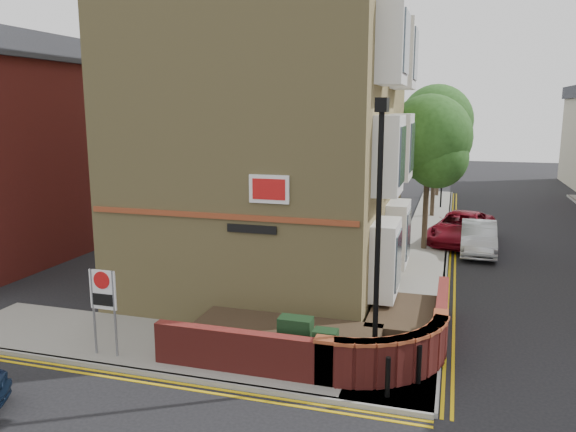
# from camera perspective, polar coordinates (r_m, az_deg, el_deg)

# --- Properties ---
(ground) EXTENTS (120.00, 120.00, 0.00)m
(ground) POSITION_cam_1_polar(r_m,az_deg,el_deg) (12.86, 0.45, -17.93)
(ground) COLOR black
(ground) RESTS_ON ground
(pavement_corner) EXTENTS (13.00, 3.00, 0.12)m
(pavement_corner) POSITION_cam_1_polar(r_m,az_deg,el_deg) (15.28, -10.95, -13.01)
(pavement_corner) COLOR gray
(pavement_corner) RESTS_ON ground
(pavement_main) EXTENTS (2.00, 32.00, 0.12)m
(pavement_main) POSITION_cam_1_polar(r_m,az_deg,el_deg) (27.54, 13.85, -2.31)
(pavement_main) COLOR gray
(pavement_main) RESTS_ON ground
(kerb_side) EXTENTS (13.00, 0.15, 0.12)m
(kerb_side) POSITION_cam_1_polar(r_m,az_deg,el_deg) (14.10, -13.86, -15.26)
(kerb_side) COLOR gray
(kerb_side) RESTS_ON ground
(kerb_main_near) EXTENTS (0.15, 32.00, 0.12)m
(kerb_main_near) POSITION_cam_1_polar(r_m,az_deg,el_deg) (27.52, 15.92, -2.43)
(kerb_main_near) COLOR gray
(kerb_main_near) RESTS_ON ground
(yellow_lines_side) EXTENTS (13.00, 0.28, 0.01)m
(yellow_lines_side) POSITION_cam_1_polar(r_m,az_deg,el_deg) (13.93, -14.38, -15.87)
(yellow_lines_side) COLOR gold
(yellow_lines_side) RESTS_ON ground
(yellow_lines_main) EXTENTS (0.28, 32.00, 0.01)m
(yellow_lines_main) POSITION_cam_1_polar(r_m,az_deg,el_deg) (27.53, 16.44, -2.57)
(yellow_lines_main) COLOR gold
(yellow_lines_main) RESTS_ON ground
(corner_building) EXTENTS (8.95, 10.40, 13.60)m
(corner_building) POSITION_cam_1_polar(r_m,az_deg,el_deg) (19.75, -1.01, 10.96)
(corner_building) COLOR tan
(corner_building) RESTS_ON ground
(garden_wall) EXTENTS (6.80, 6.00, 1.20)m
(garden_wall) POSITION_cam_1_polar(r_m,az_deg,el_deg) (15.03, 3.18, -13.49)
(garden_wall) COLOR maroon
(garden_wall) RESTS_ON ground
(lamppost) EXTENTS (0.25, 0.50, 6.30)m
(lamppost) POSITION_cam_1_polar(r_m,az_deg,el_deg) (12.46, 9.12, -2.51)
(lamppost) COLOR black
(lamppost) RESTS_ON pavement_corner
(utility_cabinet_large) EXTENTS (0.80, 0.45, 1.20)m
(utility_cabinet_large) POSITION_cam_1_polar(r_m,az_deg,el_deg) (13.74, 0.77, -12.61)
(utility_cabinet_large) COLOR #163317
(utility_cabinet_large) RESTS_ON pavement_corner
(utility_cabinet_small) EXTENTS (0.55, 0.40, 1.10)m
(utility_cabinet_small) POSITION_cam_1_polar(r_m,az_deg,el_deg) (13.32, 3.81, -13.67)
(utility_cabinet_small) COLOR #163317
(utility_cabinet_small) RESTS_ON pavement_corner
(bollard_near) EXTENTS (0.11, 0.11, 0.90)m
(bollard_near) POSITION_cam_1_polar(r_m,az_deg,el_deg) (12.61, 10.09, -15.81)
(bollard_near) COLOR black
(bollard_near) RESTS_ON pavement_corner
(bollard_far) EXTENTS (0.11, 0.11, 0.90)m
(bollard_far) POSITION_cam_1_polar(r_m,az_deg,el_deg) (13.29, 13.16, -14.48)
(bollard_far) COLOR black
(bollard_far) RESTS_ON pavement_corner
(zone_sign) EXTENTS (0.72, 0.07, 2.20)m
(zone_sign) POSITION_cam_1_polar(r_m,az_deg,el_deg) (14.67, -18.26, -7.78)
(zone_sign) COLOR slate
(zone_sign) RESTS_ON pavement_corner
(tree_near) EXTENTS (3.64, 3.65, 6.70)m
(tree_near) POSITION_cam_1_polar(r_m,az_deg,el_deg) (24.94, 14.09, 7.12)
(tree_near) COLOR #382B1E
(tree_near) RESTS_ON pavement_main
(tree_mid) EXTENTS (4.03, 4.03, 7.42)m
(tree_mid) POSITION_cam_1_polar(r_m,az_deg,el_deg) (32.91, 14.81, 8.79)
(tree_mid) COLOR #382B1E
(tree_mid) RESTS_ON pavement_main
(tree_far) EXTENTS (3.81, 3.81, 7.00)m
(tree_far) POSITION_cam_1_polar(r_m,az_deg,el_deg) (40.91, 15.20, 8.71)
(tree_far) COLOR #382B1E
(tree_far) RESTS_ON pavement_main
(traffic_light_assembly) EXTENTS (0.20, 0.16, 4.20)m
(traffic_light_assembly) POSITION_cam_1_polar(r_m,az_deg,el_deg) (36.00, 15.43, 5.05)
(traffic_light_assembly) COLOR black
(traffic_light_assembly) RESTS_ON pavement_main
(silver_car_near) EXTENTS (1.52, 4.18, 1.37)m
(silver_car_near) POSITION_cam_1_polar(r_m,az_deg,el_deg) (25.69, 18.79, -2.10)
(silver_car_near) COLOR #A9ACB1
(silver_car_near) RESTS_ON ground
(red_car_main) EXTENTS (3.39, 5.55, 1.44)m
(red_car_main) POSITION_cam_1_polar(r_m,az_deg,el_deg) (27.38, 17.25, -1.16)
(red_car_main) COLOR maroon
(red_car_main) RESTS_ON ground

